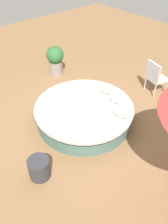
# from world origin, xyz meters

# --- Properties ---
(ground_plane) EXTENTS (16.00, 16.00, 0.00)m
(ground_plane) POSITION_xyz_m (0.00, 0.00, 0.00)
(ground_plane) COLOR olive
(round_bed) EXTENTS (2.43, 2.43, 0.48)m
(round_bed) POSITION_xyz_m (0.00, 0.00, 0.25)
(round_bed) COLOR #4C726B
(round_bed) RESTS_ON ground_plane
(throw_pillow_0) EXTENTS (0.43, 0.31, 0.18)m
(throw_pillow_0) POSITION_xyz_m (-0.88, 0.09, 0.57)
(throw_pillow_0) COLOR silver
(throw_pillow_0) RESTS_ON round_bed
(throw_pillow_1) EXTENTS (0.49, 0.30, 0.17)m
(throw_pillow_1) POSITION_xyz_m (-0.80, -0.43, 0.56)
(throw_pillow_1) COLOR beige
(throw_pillow_1) RESTS_ON round_bed
(throw_pillow_2) EXTENTS (0.43, 0.31, 0.18)m
(throw_pillow_2) POSITION_xyz_m (-0.38, -0.74, 0.57)
(throw_pillow_2) COLOR white
(throw_pillow_2) RESTS_ON round_bed
(throw_pillow_3) EXTENTS (0.50, 0.30, 0.15)m
(throw_pillow_3) POSITION_xyz_m (0.10, -0.84, 0.56)
(throw_pillow_3) COLOR beige
(throw_pillow_3) RESTS_ON round_bed
(patio_chair) EXTENTS (0.63, 0.62, 0.98)m
(patio_chair) POSITION_xyz_m (-0.34, -2.38, 0.56)
(patio_chair) COLOR #B7B7BC
(patio_chair) RESTS_ON ground_plane
(planter) EXTENTS (0.55, 0.55, 0.94)m
(planter) POSITION_xyz_m (2.41, -0.84, 0.53)
(planter) COLOR gray
(planter) RESTS_ON ground_plane
(side_table) EXTENTS (0.42, 0.42, 0.45)m
(side_table) POSITION_xyz_m (-0.67, 1.72, 0.23)
(side_table) COLOR #333338
(side_table) RESTS_ON ground_plane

